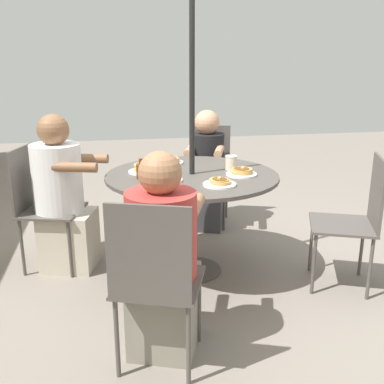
{
  "coord_description": "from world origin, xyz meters",
  "views": [
    {
      "loc": [
        -3.07,
        0.58,
        1.55
      ],
      "look_at": [
        0.0,
        0.0,
        0.63
      ],
      "focal_mm": 42.0,
      "sensor_mm": 36.0,
      "label": 1
    }
  ],
  "objects_px": {
    "diner_north": "(206,174)",
    "pancake_plate_c": "(170,161)",
    "patio_chair_east": "(40,200)",
    "syrup_bottle": "(141,171)",
    "pancake_plate_e": "(144,169)",
    "patio_table": "(192,187)",
    "diner_south": "(163,265)",
    "pancake_plate_b": "(167,178)",
    "patio_chair_south": "(155,276)",
    "diner_east": "(63,200)",
    "patio_chair_west": "(357,215)",
    "pancake_plate_a": "(220,183)",
    "drinking_glass_a": "(169,181)",
    "coffee_cup": "(231,162)",
    "patio_chair_north": "(208,168)",
    "pancake_plate_d": "(242,172)"
  },
  "relations": [
    {
      "from": "patio_table",
      "to": "diner_east",
      "type": "distance_m",
      "value": 0.98
    },
    {
      "from": "diner_north",
      "to": "pancake_plate_c",
      "type": "relative_size",
      "value": 5.06
    },
    {
      "from": "diner_north",
      "to": "pancake_plate_d",
      "type": "distance_m",
      "value": 1.06
    },
    {
      "from": "pancake_plate_b",
      "to": "pancake_plate_c",
      "type": "xyz_separation_m",
      "value": [
        0.54,
        -0.09,
        0.0
      ]
    },
    {
      "from": "patio_chair_east",
      "to": "pancake_plate_d",
      "type": "height_order",
      "value": "patio_chair_east"
    },
    {
      "from": "diner_south",
      "to": "drinking_glass_a",
      "type": "distance_m",
      "value": 0.65
    },
    {
      "from": "diner_north",
      "to": "pancake_plate_b",
      "type": "distance_m",
      "value": 1.24
    },
    {
      "from": "diner_south",
      "to": "syrup_bottle",
      "type": "xyz_separation_m",
      "value": [
        0.85,
        0.04,
        0.31
      ]
    },
    {
      "from": "patio_chair_north",
      "to": "coffee_cup",
      "type": "xyz_separation_m",
      "value": [
        -1.01,
        0.06,
        0.28
      ]
    },
    {
      "from": "pancake_plate_a",
      "to": "pancake_plate_e",
      "type": "relative_size",
      "value": 1.0
    },
    {
      "from": "patio_chair_south",
      "to": "diner_south",
      "type": "distance_m",
      "value": 0.18
    },
    {
      "from": "patio_chair_south",
      "to": "diner_south",
      "type": "height_order",
      "value": "diner_south"
    },
    {
      "from": "pancake_plate_c",
      "to": "pancake_plate_e",
      "type": "relative_size",
      "value": 1.0
    },
    {
      "from": "patio_chair_east",
      "to": "patio_chair_west",
      "type": "relative_size",
      "value": 1.0
    },
    {
      "from": "patio_table",
      "to": "patio_chair_north",
      "type": "height_order",
      "value": "patio_chair_north"
    },
    {
      "from": "diner_north",
      "to": "pancake_plate_b",
      "type": "xyz_separation_m",
      "value": [
        -1.09,
        0.52,
        0.27
      ]
    },
    {
      "from": "patio_chair_east",
      "to": "pancake_plate_e",
      "type": "xyz_separation_m",
      "value": [
        -0.2,
        -0.77,
        0.26
      ]
    },
    {
      "from": "diner_east",
      "to": "pancake_plate_a",
      "type": "height_order",
      "value": "diner_east"
    },
    {
      "from": "pancake_plate_b",
      "to": "patio_chair_west",
      "type": "bearing_deg",
      "value": -101.91
    },
    {
      "from": "diner_north",
      "to": "pancake_plate_c",
      "type": "height_order",
      "value": "diner_north"
    },
    {
      "from": "patio_chair_south",
      "to": "pancake_plate_e",
      "type": "xyz_separation_m",
      "value": [
        1.19,
        -0.05,
        0.26
      ]
    },
    {
      "from": "diner_north",
      "to": "pancake_plate_b",
      "type": "height_order",
      "value": "diner_north"
    },
    {
      "from": "patio_chair_east",
      "to": "syrup_bottle",
      "type": "relative_size",
      "value": 6.73
    },
    {
      "from": "pancake_plate_e",
      "to": "pancake_plate_c",
      "type": "bearing_deg",
      "value": -40.15
    },
    {
      "from": "patio_chair_east",
      "to": "pancake_plate_a",
      "type": "relative_size",
      "value": 4.26
    },
    {
      "from": "pancake_plate_a",
      "to": "pancake_plate_e",
      "type": "height_order",
      "value": "pancake_plate_e"
    },
    {
      "from": "diner_south",
      "to": "pancake_plate_b",
      "type": "height_order",
      "value": "diner_south"
    },
    {
      "from": "pancake_plate_b",
      "to": "patio_chair_south",
      "type": "bearing_deg",
      "value": 168.81
    },
    {
      "from": "diner_north",
      "to": "pancake_plate_a",
      "type": "distance_m",
      "value": 1.3
    },
    {
      "from": "diner_north",
      "to": "pancake_plate_c",
      "type": "xyz_separation_m",
      "value": [
        -0.55,
        0.42,
        0.27
      ]
    },
    {
      "from": "patio_table",
      "to": "patio_chair_west",
      "type": "relative_size",
      "value": 1.33
    },
    {
      "from": "patio_chair_south",
      "to": "drinking_glass_a",
      "type": "relative_size",
      "value": 9.07
    },
    {
      "from": "syrup_bottle",
      "to": "patio_chair_south",
      "type": "bearing_deg",
      "value": 178.87
    },
    {
      "from": "pancake_plate_b",
      "to": "diner_north",
      "type": "bearing_deg",
      "value": -25.29
    },
    {
      "from": "diner_south",
      "to": "pancake_plate_a",
      "type": "relative_size",
      "value": 5.12
    },
    {
      "from": "patio_chair_west",
      "to": "coffee_cup",
      "type": "distance_m",
      "value": 0.96
    },
    {
      "from": "pancake_plate_c",
      "to": "syrup_bottle",
      "type": "relative_size",
      "value": 1.58
    },
    {
      "from": "patio_chair_east",
      "to": "pancake_plate_c",
      "type": "xyz_separation_m",
      "value": [
        0.07,
        -1.0,
        0.25
      ]
    },
    {
      "from": "pancake_plate_c",
      "to": "syrup_bottle",
      "type": "xyz_separation_m",
      "value": [
        -0.43,
        0.26,
        0.03
      ]
    },
    {
      "from": "drinking_glass_a",
      "to": "coffee_cup",
      "type": "bearing_deg",
      "value": -50.69
    },
    {
      "from": "patio_chair_east",
      "to": "pancake_plate_e",
      "type": "distance_m",
      "value": 0.84
    },
    {
      "from": "pancake_plate_d",
      "to": "coffee_cup",
      "type": "bearing_deg",
      "value": 9.77
    },
    {
      "from": "diner_east",
      "to": "pancake_plate_c",
      "type": "bearing_deg",
      "value": 113.05
    },
    {
      "from": "coffee_cup",
      "to": "pancake_plate_c",
      "type": "bearing_deg",
      "value": 55.29
    },
    {
      "from": "coffee_cup",
      "to": "diner_north",
      "type": "bearing_deg",
      "value": -0.06
    },
    {
      "from": "patio_table",
      "to": "diner_south",
      "type": "distance_m",
      "value": 0.99
    },
    {
      "from": "pancake_plate_a",
      "to": "drinking_glass_a",
      "type": "bearing_deg",
      "value": 92.7
    },
    {
      "from": "diner_north",
      "to": "diner_south",
      "type": "xyz_separation_m",
      "value": [
        -1.84,
        0.64,
        -0.01
      ]
    },
    {
      "from": "patio_chair_south",
      "to": "coffee_cup",
      "type": "bearing_deg",
      "value": 78.76
    },
    {
      "from": "drinking_glass_a",
      "to": "pancake_plate_e",
      "type": "bearing_deg",
      "value": 14.73
    }
  ]
}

